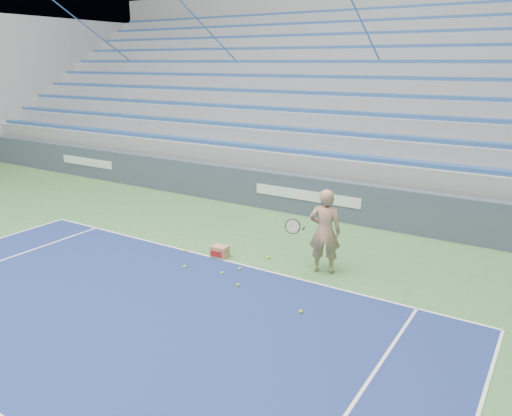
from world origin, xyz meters
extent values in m
cube|color=white|center=(0.00, 11.88, 0.01)|extent=(10.97, 0.05, 0.00)
cube|color=#3A4658|center=(0.00, 15.88, 0.55)|extent=(30.00, 0.30, 1.10)
cube|color=white|center=(-9.00, 15.72, 0.60)|extent=(2.60, 0.02, 0.28)
cube|color=white|center=(0.00, 15.72, 0.60)|extent=(3.20, 0.02, 0.28)
cube|color=gray|center=(0.00, 20.43, 0.55)|extent=(30.00, 8.50, 1.10)
cube|color=gray|center=(0.00, 20.43, 1.35)|extent=(30.00, 8.50, 0.50)
cube|color=#284F93|center=(0.00, 16.56, 1.66)|extent=(29.60, 0.42, 0.11)
cube|color=gray|center=(0.00, 20.86, 1.85)|extent=(30.00, 7.65, 0.50)
cube|color=#284F93|center=(0.00, 17.41, 2.16)|extent=(29.60, 0.42, 0.11)
cube|color=gray|center=(0.00, 21.28, 2.35)|extent=(30.00, 6.80, 0.50)
cube|color=#284F93|center=(0.00, 18.26, 2.66)|extent=(29.60, 0.42, 0.11)
cube|color=gray|center=(0.00, 21.71, 2.85)|extent=(30.00, 5.95, 0.50)
cube|color=#284F93|center=(0.00, 19.11, 3.16)|extent=(29.60, 0.42, 0.11)
cube|color=gray|center=(0.00, 22.13, 3.35)|extent=(30.00, 5.10, 0.50)
cube|color=#284F93|center=(0.00, 19.96, 3.66)|extent=(29.60, 0.42, 0.11)
cube|color=gray|center=(0.00, 22.56, 3.85)|extent=(30.00, 4.25, 0.50)
cube|color=#284F93|center=(0.00, 20.81, 4.15)|extent=(29.60, 0.42, 0.11)
cube|color=gray|center=(0.00, 22.98, 4.35)|extent=(30.00, 3.40, 0.50)
cube|color=#284F93|center=(0.00, 21.66, 4.65)|extent=(29.60, 0.42, 0.11)
cube|color=gray|center=(0.00, 23.41, 4.85)|extent=(30.00, 2.55, 0.50)
cube|color=#284F93|center=(0.00, 22.51, 5.15)|extent=(29.60, 0.42, 0.11)
cube|color=gray|center=(0.00, 23.84, 5.35)|extent=(30.00, 1.70, 0.50)
cube|color=#284F93|center=(0.00, 23.36, 5.65)|extent=(29.60, 0.42, 0.11)
cube|color=gray|center=(0.00, 24.26, 5.85)|extent=(30.00, 0.85, 0.50)
cube|color=#284F93|center=(0.00, 24.21, 6.15)|extent=(29.60, 0.42, 0.11)
cube|color=gray|center=(-15.15, 20.43, 3.05)|extent=(0.30, 8.80, 6.10)
cube|color=gray|center=(0.00, 24.98, 3.65)|extent=(31.00, 0.40, 7.30)
cylinder|color=#3570BA|center=(-12.00, 20.43, 4.60)|extent=(0.05, 8.53, 5.04)
cylinder|color=#3570BA|center=(-6.00, 20.43, 4.60)|extent=(0.05, 8.53, 5.04)
cylinder|color=#3570BA|center=(0.00, 20.43, 4.60)|extent=(0.05, 8.53, 5.04)
imported|color=tan|center=(2.03, 12.50, 0.88)|extent=(0.74, 0.60, 1.75)
cylinder|color=black|center=(1.68, 12.25, 0.95)|extent=(0.12, 0.27, 0.08)
cylinder|color=beige|center=(1.58, 11.97, 1.05)|extent=(0.29, 0.16, 0.28)
torus|color=black|center=(1.58, 11.97, 1.05)|extent=(0.31, 0.18, 0.30)
cube|color=#AD7D54|center=(-0.22, 11.99, 0.13)|extent=(0.37, 0.29, 0.27)
cube|color=#B21E19|center=(-0.22, 11.85, 0.13)|extent=(0.28, 0.03, 0.12)
sphere|color=#BBD92C|center=(0.74, 12.50, 0.03)|extent=(0.07, 0.07, 0.07)
sphere|color=#BBD92C|center=(2.46, 10.67, 0.03)|extent=(0.07, 0.07, 0.07)
sphere|color=#BBD92C|center=(0.54, 11.64, 0.03)|extent=(0.07, 0.07, 0.07)
sphere|color=#BBD92C|center=(-1.08, 11.83, 0.03)|extent=(0.07, 0.07, 0.07)
sphere|color=#BBD92C|center=(0.95, 10.97, 0.03)|extent=(0.07, 0.07, 0.07)
sphere|color=#BBD92C|center=(0.36, 11.27, 0.03)|extent=(0.07, 0.07, 0.07)
sphere|color=#BBD92C|center=(-0.49, 11.11, 0.03)|extent=(0.07, 0.07, 0.07)
camera|label=1|loc=(5.92, 3.74, 4.16)|focal=35.00mm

